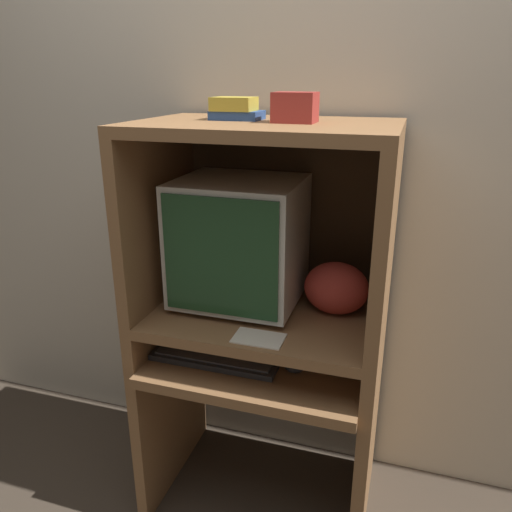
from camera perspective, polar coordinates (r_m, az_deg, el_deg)
The scene contains 11 objects.
wall_back at distance 1.88m, azimuth 4.04°, elevation 12.27°, with size 6.00×0.06×2.60m.
desk_base at distance 1.90m, azimuth 0.62°, elevation -17.39°, with size 0.80×0.58×0.64m.
desk_monitor_shelf at distance 1.73m, azimuth 0.96°, elevation -7.26°, with size 0.80×0.55×0.16m.
hutch_upper at distance 1.61m, azimuth 1.36°, elevation 7.26°, with size 0.80×0.55×0.62m.
crt_monitor at distance 1.69m, azimuth -1.92°, elevation 1.69°, with size 0.41×0.37×0.44m.
keyboard at distance 1.73m, azimuth -4.61°, elevation -11.40°, with size 0.44×0.14×0.03m.
mouse at distance 1.67m, azimuth 4.38°, elevation -12.65°, with size 0.06×0.04×0.03m.
snack_bag at distance 1.68m, azimuth 9.17°, elevation -3.64°, with size 0.22×0.16×0.18m.
book_stack at distance 1.61m, azimuth -2.36°, elevation 16.42°, with size 0.15×0.11×0.07m.
paper_card at distance 1.54m, azimuth 0.31°, elevation -9.37°, with size 0.15×0.10×0.00m.
storage_box at distance 1.52m, azimuth 4.50°, elevation 16.57°, with size 0.12×0.10×0.09m.
Camera 1 is at (0.44, -1.21, 1.55)m, focal length 35.00 mm.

